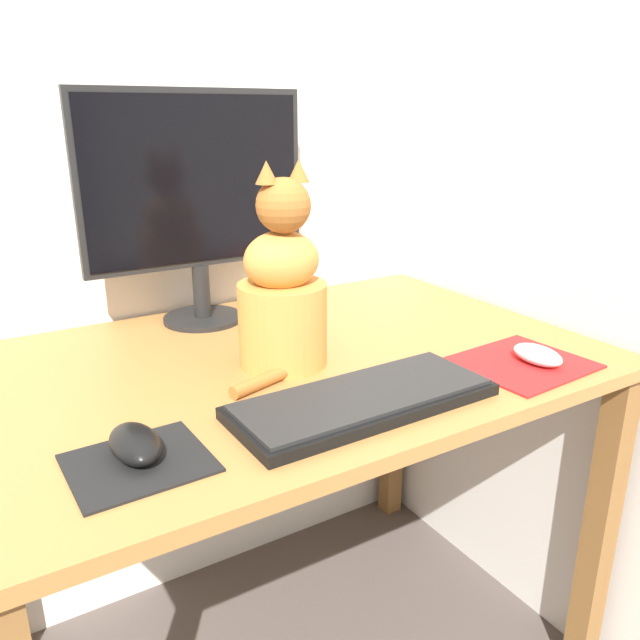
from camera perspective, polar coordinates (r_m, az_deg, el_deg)
wall_back at (r=1.45m, az=-11.64°, el=21.64°), size 7.00×0.04×2.50m
wall_side_right at (r=1.46m, az=19.29°, el=21.01°), size 0.04×7.00×2.50m
desk at (r=1.20m, az=-2.82°, el=-7.93°), size 1.13×0.76×0.73m
monitor at (r=1.32m, az=-11.30°, el=11.15°), size 0.47×0.17×0.48m
keyboard at (r=0.97m, az=3.95°, el=-7.26°), size 0.42×0.17×0.02m
mousepad_left at (r=0.86m, az=-16.23°, el=-12.44°), size 0.18×0.16×0.00m
mousepad_right at (r=1.18m, az=17.95°, el=-3.78°), size 0.23×0.21×0.00m
computer_mouse_left at (r=0.86m, az=-16.56°, el=-10.77°), size 0.06×0.11×0.04m
computer_mouse_right at (r=1.18m, az=19.27°, el=-3.02°), size 0.06×0.10×0.03m
cat at (r=1.09m, az=-3.45°, el=2.53°), size 0.23×0.19×0.36m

